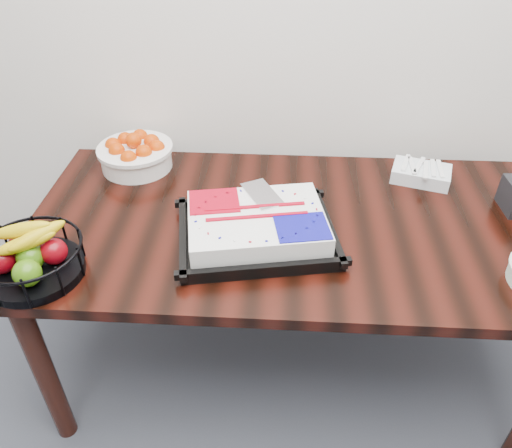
# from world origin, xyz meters

# --- Properties ---
(table) EXTENTS (1.80, 0.90, 0.75)m
(table) POSITION_xyz_m (0.00, 2.00, 0.66)
(table) COLOR black
(table) RESTS_ON ground
(cake_tray) EXTENTS (0.55, 0.47, 0.10)m
(cake_tray) POSITION_xyz_m (-0.12, 1.90, 0.80)
(cake_tray) COLOR black
(cake_tray) RESTS_ON table
(tangerine_bowl) EXTENTS (0.29, 0.29, 0.18)m
(tangerine_bowl) POSITION_xyz_m (-0.62, 2.32, 0.83)
(tangerine_bowl) COLOR white
(tangerine_bowl) RESTS_ON table
(fruit_basket) EXTENTS (0.31, 0.31, 0.16)m
(fruit_basket) POSITION_xyz_m (-0.76, 1.69, 0.82)
(fruit_basket) COLOR black
(fruit_basket) RESTS_ON table
(fork_bag) EXTENTS (0.24, 0.19, 0.06)m
(fork_bag) POSITION_xyz_m (0.48, 2.29, 0.78)
(fork_bag) COLOR silver
(fork_bag) RESTS_ON table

